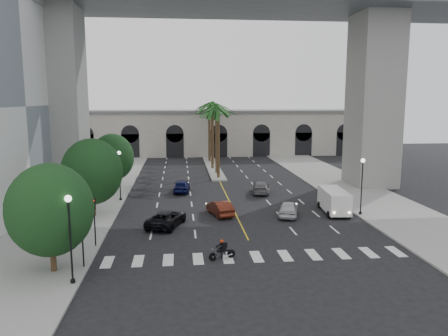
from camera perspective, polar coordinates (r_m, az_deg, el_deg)
The scene contains 29 objects.
ground at distance 31.94m, azimuth 3.79°, elevation -10.54°, with size 140.00×140.00×0.00m, color black.
sidewalk_left at distance 46.96m, azimuth -17.87°, elevation -4.47°, with size 8.00×100.00×0.15m, color gray.
sidewalk_right at distance 50.11m, azimuth 18.03°, elevation -3.64°, with size 8.00×100.00×0.15m, color gray.
median at distance 68.67m, azimuth -1.47°, elevation 0.17°, with size 2.00×24.00×0.20m, color gray.
pier_building at distance 85.05m, azimuth -2.36°, elevation 4.70°, with size 71.00×10.50×8.50m.
bridge at distance 52.94m, azimuth 3.70°, elevation 17.52°, with size 75.00×13.00×26.00m.
palm_a at distance 57.90m, azimuth -0.75°, elevation 7.46°, with size 3.20×3.20×10.30m.
palm_b at distance 61.89m, azimuth -0.99°, elevation 7.82°, with size 3.20×3.20×10.60m.
palm_c at distance 65.86m, azimuth -1.55°, elevation 7.49°, with size 3.20×3.20×10.10m.
palm_d at distance 69.86m, azimuth -1.51°, elevation 8.18°, with size 3.20×3.20×10.90m.
palm_e at distance 73.84m, azimuth -1.94°, elevation 7.87°, with size 3.20×3.20×10.40m.
palm_f at distance 77.85m, azimuth -1.92°, elevation 8.14°, with size 3.20×3.20×10.70m.
street_tree_near at distance 28.59m, azimuth -21.75°, elevation -5.10°, with size 5.20×5.20×6.89m.
street_tree_mid at distance 40.95m, azimuth -16.85°, elevation -0.45°, with size 5.44×5.44×7.21m.
street_tree_far at distance 52.70m, azimuth -14.38°, elevation 1.35°, with size 5.04×5.04×6.68m.
lamp_post_left_near at distance 26.52m, azimuth -19.48°, elevation -7.85°, with size 0.40×0.40×5.35m.
lamp_post_left_far at distance 46.69m, azimuth -13.48°, elevation -0.41°, with size 0.40×0.40×5.35m.
lamp_post_right at distance 41.79m, azimuth 17.57°, elevation -1.68°, with size 0.40×0.40×5.35m.
traffic_signal_near at distance 29.03m, azimuth -18.05°, elevation -7.78°, with size 0.25×0.18×3.65m.
traffic_signal_far at distance 32.80m, azimuth -16.59°, elevation -5.79°, with size 0.25×0.18×3.65m.
motorcycle_rider at distance 29.81m, azimuth -0.16°, elevation -10.69°, with size 1.85×0.78×1.39m.
car_a at distance 40.67m, azimuth 8.44°, elevation -5.27°, with size 1.67×4.14×1.41m, color silver.
car_b at distance 40.56m, azimuth -0.53°, elevation -5.24°, with size 1.45×4.15×1.37m, color #541C10.
car_c at distance 37.43m, azimuth -7.53°, elevation -6.55°, with size 2.27×4.91×1.37m, color black.
car_d at distance 50.14m, azimuth 4.84°, elevation -2.50°, with size 1.92×4.72×1.37m, color slate.
car_e at distance 50.69m, azimuth -5.53°, elevation -2.32°, with size 1.74×4.34×1.48m, color #0E1345.
cargo_van at distance 42.45m, azimuth 14.19°, elevation -4.11°, with size 2.44×5.33×2.21m.
pedestrian_a at distance 33.58m, azimuth -21.70°, elevation -8.51°, with size 0.57×0.37×1.57m, color black.
pedestrian_b at distance 36.91m, azimuth -20.17°, elevation -6.53°, with size 0.96×0.75×1.97m, color black.
Camera 1 is at (-5.10, -29.66, 10.69)m, focal length 35.00 mm.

